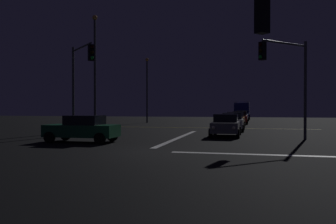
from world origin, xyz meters
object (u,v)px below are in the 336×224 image
sedan_orange (235,119)px  traffic_signal_ne (288,71)px  streetlamp_left_far (147,85)px  sedan_gray (226,125)px  sedan_white (241,116)px  streetlamp_left_near (95,65)px  sedan_silver (232,122)px  box_truck (242,109)px  traffic_signal_nw (80,73)px  sedan_blue (242,116)px  sedan_green_crossing (82,128)px  sedan_red (240,118)px

sedan_orange → traffic_signal_ne: (3.77, -14.89, 3.46)m
sedan_orange → streetlamp_left_far: bearing=147.8°
sedan_gray → sedan_white: bearing=89.2°
streetlamp_left_near → sedan_silver: bearing=9.9°
box_truck → streetlamp_left_near: streetlamp_left_near is taller
sedan_gray → streetlamp_left_far: 23.43m
sedan_white → traffic_signal_nw: traffic_signal_nw is taller
sedan_white → sedan_blue: size_ratio=1.00×
sedan_orange → traffic_signal_nw: size_ratio=0.67×
sedan_gray → sedan_green_crossing: bearing=-142.0°
sedan_gray → sedan_white: (0.33, 24.20, 0.00)m
sedan_gray → sedan_orange: 12.36m
sedan_white → traffic_signal_nw: (-10.22, -26.72, 3.65)m
traffic_signal_nw → streetlamp_left_far: size_ratio=0.75×
sedan_gray → sedan_red: bearing=89.0°
streetlamp_left_near → streetlamp_left_far: bearing=90.0°
sedan_orange → sedan_green_crossing: same height
sedan_blue → traffic_signal_ne: (3.49, -32.77, 3.46)m
sedan_green_crossing → streetlamp_left_near: (-3.86, 9.99, 5.00)m
sedan_white → streetlamp_left_near: (-12.08, -20.36, 5.00)m
sedan_red → streetlamp_left_near: bearing=-128.7°
traffic_signal_ne → sedan_silver: bearing=113.9°
sedan_blue → sedan_gray: bearing=-90.8°
traffic_signal_ne → sedan_green_crossing: bearing=-162.9°
sedan_white → streetlamp_left_far: streetlamp_left_far is taller
sedan_white → box_truck: bearing=90.6°
sedan_red → sedan_blue: same height
sedan_orange → traffic_signal_ne: traffic_signal_ne is taller
sedan_gray → sedan_blue: (0.40, 30.24, 0.00)m
sedan_green_crossing → traffic_signal_nw: bearing=118.9°
sedan_green_crossing → traffic_signal_nw: size_ratio=0.67×
sedan_red → traffic_signal_ne: (3.56, -21.47, 3.46)m
sedan_white → streetlamp_left_near: streetlamp_left_near is taller
sedan_green_crossing → streetlamp_left_far: (-3.86, 25.99, 4.18)m
sedan_silver → traffic_signal_nw: 13.61m
sedan_green_crossing → traffic_signal_ne: 12.81m
sedan_white → streetlamp_left_far: size_ratio=0.50×
sedan_silver → traffic_signal_ne: 9.86m
box_truck → traffic_signal_nw: bearing=-104.2°
sedan_red → streetlamp_left_near: 19.99m
sedan_blue → traffic_signal_nw: bearing=-107.4°
traffic_signal_nw → streetlamp_left_near: streetlamp_left_near is taller
box_truck → traffic_signal_ne: size_ratio=1.34×
traffic_signal_ne → sedan_red: bearing=99.4°
sedan_orange → streetlamp_left_far: (-11.88, 7.47, 4.18)m
box_truck → traffic_signal_ne: bearing=-84.7°
streetlamp_left_near → sedan_red: bearing=51.3°
traffic_signal_ne → sedan_orange: bearing=104.2°
sedan_blue → streetlamp_left_far: size_ratio=0.50×
sedan_silver → streetlamp_left_far: 18.79m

